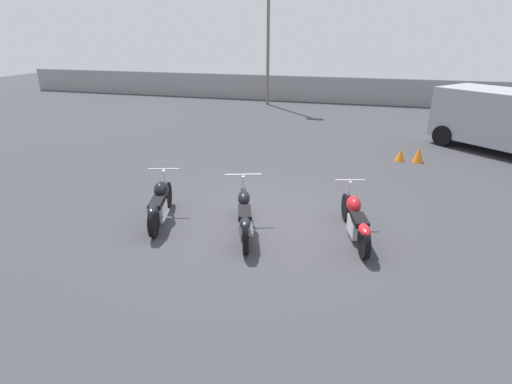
# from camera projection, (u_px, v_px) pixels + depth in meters

# --- Properties ---
(ground_plane) EXTENTS (60.00, 60.00, 0.00)m
(ground_plane) POSITION_uv_depth(u_px,v_px,m) (257.00, 219.00, 8.37)
(ground_plane) COLOR #38383D
(fence_back) EXTENTS (40.00, 0.04, 1.39)m
(fence_back) POSITION_uv_depth(u_px,v_px,m) (335.00, 90.00, 22.06)
(fence_back) COLOR gray
(fence_back) RESTS_ON ground_plane
(light_pole_left) EXTENTS (0.70, 0.35, 8.01)m
(light_pole_left) POSITION_uv_depth(u_px,v_px,m) (268.00, 10.00, 20.10)
(light_pole_left) COLOR slate
(light_pole_left) RESTS_ON ground_plane
(motorcycle_slot_0) EXTENTS (0.83, 1.89, 0.96)m
(motorcycle_slot_0) POSITION_uv_depth(u_px,v_px,m) (160.00, 203.00, 8.13)
(motorcycle_slot_0) COLOR black
(motorcycle_slot_0) RESTS_ON ground_plane
(motorcycle_slot_1) EXTENTS (0.96, 2.05, 0.98)m
(motorcycle_slot_1) POSITION_uv_depth(u_px,v_px,m) (244.00, 215.00, 7.63)
(motorcycle_slot_1) COLOR black
(motorcycle_slot_1) RESTS_ON ground_plane
(motorcycle_slot_2) EXTENTS (0.81, 2.03, 0.93)m
(motorcycle_slot_2) POSITION_uv_depth(u_px,v_px,m) (356.00, 219.00, 7.48)
(motorcycle_slot_2) COLOR black
(motorcycle_slot_2) RESTS_ON ground_plane
(traffic_cone_near) EXTENTS (0.29, 0.29, 0.35)m
(traffic_cone_near) POSITION_uv_depth(u_px,v_px,m) (400.00, 155.00, 12.16)
(traffic_cone_near) COLOR orange
(traffic_cone_near) RESTS_ON ground_plane
(traffic_cone_far) EXTENTS (0.32, 0.32, 0.47)m
(traffic_cone_far) POSITION_uv_depth(u_px,v_px,m) (419.00, 155.00, 12.01)
(traffic_cone_far) COLOR orange
(traffic_cone_far) RESTS_ON ground_plane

